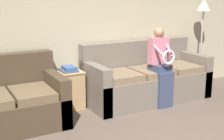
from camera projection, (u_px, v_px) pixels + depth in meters
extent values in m
cube|color=#BCB293|center=(90.00, 26.00, 5.20)|extent=(7.08, 0.06, 2.55)
cube|color=#70665B|center=(147.00, 87.00, 5.40)|extent=(2.17, 0.89, 0.47)
cube|color=#70665B|center=(137.00, 55.00, 5.58)|extent=(2.17, 0.20, 0.53)
cube|color=#70665B|center=(95.00, 87.00, 4.90)|extent=(0.16, 0.89, 0.74)
cube|color=#70665B|center=(192.00, 73.00, 5.84)|extent=(0.16, 0.89, 0.74)
cube|color=#7A664C|center=(120.00, 76.00, 4.96)|extent=(0.58, 0.65, 0.11)
cube|color=#7A664C|center=(151.00, 72.00, 5.25)|extent=(0.58, 0.65, 0.11)
cube|color=#7A664C|center=(180.00, 68.00, 5.53)|extent=(0.58, 0.65, 0.11)
cube|color=#473828|center=(11.00, 113.00, 4.29)|extent=(1.45, 0.95, 0.42)
cube|color=#473828|center=(3.00, 73.00, 4.49)|extent=(1.45, 0.20, 0.55)
cube|color=#473828|center=(55.00, 96.00, 4.55)|extent=(0.16, 0.95, 0.69)
cube|color=brown|center=(32.00, 93.00, 4.27)|extent=(0.53, 0.71, 0.11)
cube|color=#384260|center=(165.00, 90.00, 5.02)|extent=(0.28, 0.10, 0.58)
cube|color=#384260|center=(160.00, 67.00, 5.06)|extent=(0.28, 0.28, 0.11)
cube|color=#D17A8E|center=(158.00, 50.00, 5.05)|extent=(0.33, 0.14, 0.43)
sphere|color=#A37A5B|center=(159.00, 32.00, 4.99)|extent=(0.17, 0.17, 0.17)
torus|color=silver|center=(169.00, 57.00, 4.84)|extent=(0.24, 0.04, 0.24)
cylinder|color=#D17A8E|center=(158.00, 50.00, 4.88)|extent=(0.12, 0.31, 0.24)
cylinder|color=#D17A8E|center=(169.00, 49.00, 4.98)|extent=(0.12, 0.31, 0.24)
cube|color=tan|center=(69.00, 90.00, 4.99)|extent=(0.42, 0.38, 0.61)
cube|color=tan|center=(68.00, 72.00, 4.92)|extent=(0.44, 0.40, 0.02)
cube|color=#4C4C56|center=(68.00, 70.00, 4.92)|extent=(0.25, 0.30, 0.03)
cube|color=#33569E|center=(69.00, 68.00, 4.90)|extent=(0.18, 0.26, 0.05)
cylinder|color=#2D2B28|center=(198.00, 85.00, 6.28)|extent=(0.26, 0.26, 0.02)
cylinder|color=#B7B7BC|center=(201.00, 49.00, 6.10)|extent=(0.03, 0.03, 1.47)
cone|color=beige|center=(204.00, 4.00, 5.90)|extent=(0.26, 0.26, 0.24)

